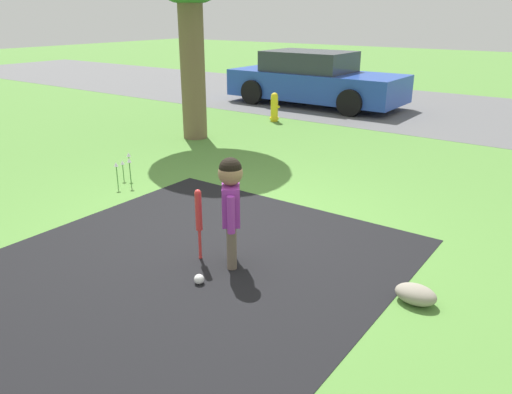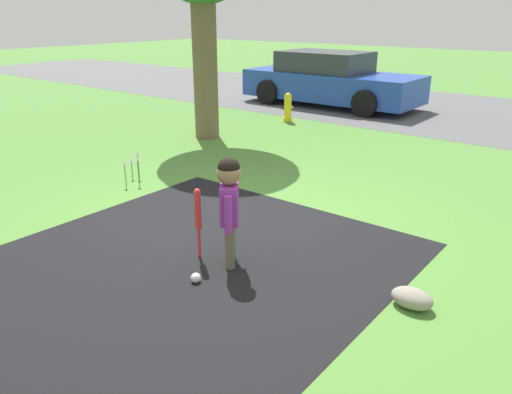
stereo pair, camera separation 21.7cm
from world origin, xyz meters
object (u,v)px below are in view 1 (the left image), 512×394
Objects in this scene: child at (231,197)px; sports_ball at (199,279)px; fire_hydrant at (274,107)px; parked_car at (314,80)px; baseball_bat at (199,215)px.

child reaches higher than sports_ball.
parked_car reaches higher than fire_hydrant.
sports_ball is (0.31, -0.37, -0.43)m from baseball_bat.
sports_ball is 9.44m from parked_car.
sports_ball is at bearing -61.73° from fire_hydrant.
parked_car is (-3.41, 8.28, 0.16)m from baseball_bat.
child is 0.80m from sports_ball.
sports_ball is at bearing -39.19° from child.
fire_hydrant is 2.41m from parked_car.
baseball_bat reaches higher than fire_hydrant.
sports_ball is (-0.01, -0.47, -0.65)m from child.
parked_car is (-0.34, 2.37, 0.33)m from fire_hydrant.
child is 1.69× the size of fire_hydrant.
fire_hydrant is (-3.39, 5.82, -0.39)m from child.
baseball_bat reaches higher than sports_ball.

